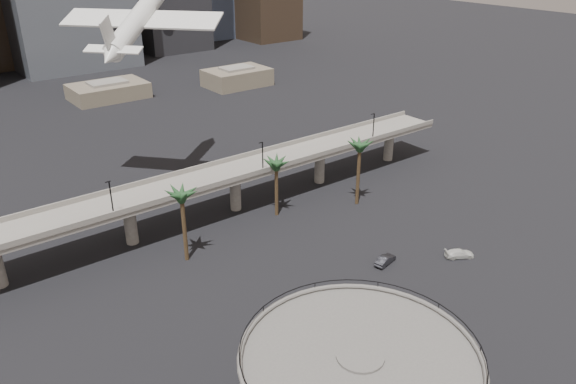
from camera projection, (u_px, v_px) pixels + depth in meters
overpass at (184, 190)px, 103.70m from camera, size 130.00×9.30×14.70m
palm_trees at (278, 169)px, 102.28m from camera, size 42.40×10.40×14.00m
low_buildings at (70, 103)px, 172.07m from camera, size 135.00×27.50×6.80m
airborne_jet at (142, 15)px, 105.61m from camera, size 28.04×27.00×15.08m
car_a at (297, 343)px, 75.08m from camera, size 4.98×3.12×1.58m
car_b at (385, 260)px, 94.02m from camera, size 4.86×2.59×1.52m
car_c at (459, 253)px, 95.96m from camera, size 5.28×4.23×1.43m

